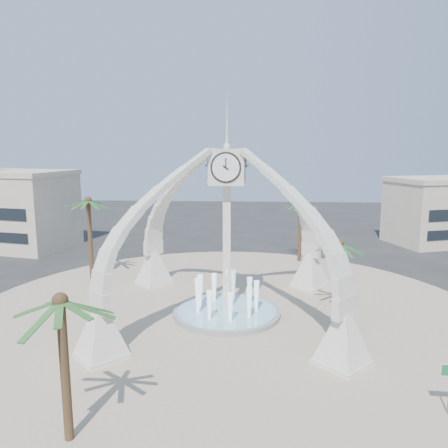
# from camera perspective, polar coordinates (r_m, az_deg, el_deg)

# --- Properties ---
(ground) EXTENTS (140.00, 140.00, 0.00)m
(ground) POSITION_cam_1_polar(r_m,az_deg,el_deg) (33.34, 0.36, -11.84)
(ground) COLOR #282828
(ground) RESTS_ON ground
(plaza) EXTENTS (40.00, 40.00, 0.06)m
(plaza) POSITION_cam_1_polar(r_m,az_deg,el_deg) (33.32, 0.36, -11.79)
(plaza) COLOR tan
(plaza) RESTS_ON ground
(clock_tower) EXTENTS (17.94, 17.94, 16.30)m
(clock_tower) POSITION_cam_1_polar(r_m,az_deg,el_deg) (31.50, 0.37, -0.82)
(clock_tower) COLOR silver
(clock_tower) RESTS_ON ground
(fountain) EXTENTS (8.00, 8.00, 3.62)m
(fountain) POSITION_cam_1_polar(r_m,az_deg,el_deg) (33.23, 0.36, -11.38)
(fountain) COLOR #959598
(fountain) RESTS_ON ground
(palm_east) EXTENTS (4.08, 4.08, 6.18)m
(palm_east) POSITION_cam_1_polar(r_m,az_deg,el_deg) (33.13, 14.92, -2.59)
(palm_east) COLOR brown
(palm_east) RESTS_ON ground
(palm_west) EXTENTS (4.50, 4.50, 8.40)m
(palm_west) POSITION_cam_1_polar(r_m,az_deg,el_deg) (42.07, -17.32, 2.78)
(palm_west) COLOR brown
(palm_west) RESTS_ON ground
(palm_north) EXTENTS (4.09, 4.09, 7.23)m
(palm_north) POSITION_cam_1_polar(r_m,az_deg,el_deg) (47.81, 9.99, 2.59)
(palm_north) COLOR brown
(palm_north) RESTS_ON ground
(palm_south) EXTENTS (4.54, 4.54, 7.06)m
(palm_south) POSITION_cam_1_polar(r_m,az_deg,el_deg) (19.13, -20.60, -9.63)
(palm_south) COLOR brown
(palm_south) RESTS_ON ground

